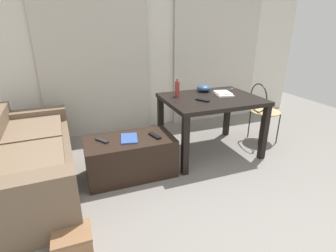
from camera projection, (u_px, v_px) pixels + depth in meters
ground_plane at (218, 181)px, 2.80m from camera, size 7.30×7.30×0.00m
wall_back at (160, 48)px, 4.02m from camera, size 5.20×0.10×2.50m
curtains at (161, 56)px, 3.98m from camera, size 3.55×0.03×2.27m
couch at (25, 162)px, 2.61m from camera, size 0.91×1.94×0.70m
coffee_table at (130, 157)px, 2.86m from camera, size 0.96×0.52×0.44m
craft_table at (211, 105)px, 3.23m from camera, size 1.17×0.92×0.75m
wire_chair at (262, 107)px, 3.59m from camera, size 0.41×0.42×0.85m
bottle_near at (177, 89)px, 3.19m from camera, size 0.06×0.06×0.22m
bowl at (204, 88)px, 3.47m from camera, size 0.19×0.19×0.09m
book_stack at (223, 94)px, 3.31m from camera, size 0.25×0.30×0.03m
tv_remote_on_table at (203, 100)px, 3.04m from camera, size 0.13×0.17×0.02m
scissors at (230, 89)px, 3.59m from camera, size 0.11×0.05×0.00m
tv_remote_primary at (102, 140)px, 2.71m from camera, size 0.13×0.17×0.02m
tv_remote_secondary at (155, 136)px, 2.83m from camera, size 0.10×0.19×0.02m
magazine at (129, 138)px, 2.77m from camera, size 0.22×0.30×0.02m
shoebox at (72, 240)px, 1.94m from camera, size 0.29×0.25×0.14m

